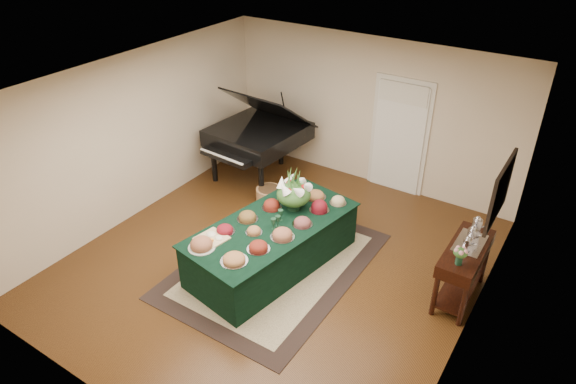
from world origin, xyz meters
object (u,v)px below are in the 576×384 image
Objects in this scene: buffet_table at (273,244)px; mahogany_sideboard at (465,259)px; grand_piano at (258,134)px; floral_centerpiece at (294,191)px.

mahogany_sideboard reaches higher than buffet_table.
floral_centerpiece is at bearing -41.31° from grand_piano.
grand_piano reaches higher than mahogany_sideboard.
buffet_table is at bearing -49.99° from grand_piano.
floral_centerpiece is 2.51m from mahogany_sideboard.
floral_centerpiece is at bearing 84.99° from buffet_table.
grand_piano is at bearing 130.01° from buffet_table.
floral_centerpiece is (0.04, 0.50, 0.67)m from buffet_table.
grand_piano reaches higher than buffet_table.
floral_centerpiece reaches higher than buffet_table.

